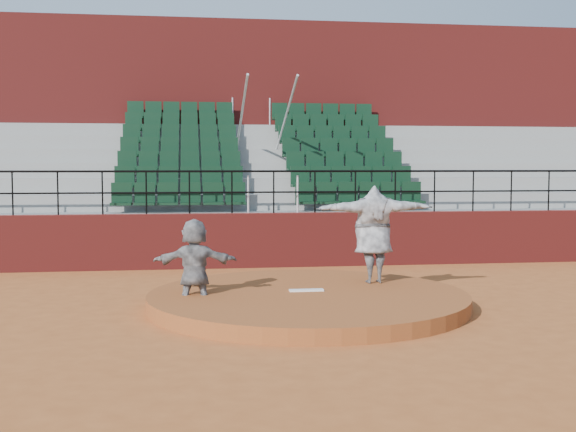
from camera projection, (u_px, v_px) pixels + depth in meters
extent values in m
plane|color=#AD5827|center=(308.00, 307.00, 12.43)|extent=(90.00, 90.00, 0.00)
cylinder|color=#954B21|center=(308.00, 300.00, 12.42)|extent=(5.50, 5.50, 0.25)
cube|color=white|center=(306.00, 290.00, 12.56)|extent=(0.60, 0.15, 0.03)
cube|color=maroon|center=(274.00, 240.00, 17.33)|extent=(24.00, 0.30, 1.30)
cylinder|color=black|center=(274.00, 171.00, 17.21)|extent=(24.00, 0.05, 0.05)
cylinder|color=black|center=(274.00, 192.00, 17.25)|extent=(24.00, 0.04, 0.04)
cylinder|color=black|center=(13.00, 193.00, 16.43)|extent=(0.04, 0.04, 1.00)
cylinder|color=black|center=(58.00, 193.00, 16.56)|extent=(0.04, 0.04, 1.00)
cylinder|color=black|center=(102.00, 193.00, 16.70)|extent=(0.04, 0.04, 1.00)
cylinder|color=black|center=(146.00, 193.00, 16.84)|extent=(0.04, 0.04, 1.00)
cylinder|color=black|center=(189.00, 193.00, 16.97)|extent=(0.04, 0.04, 1.00)
cylinder|color=black|center=(232.00, 192.00, 17.11)|extent=(0.04, 0.04, 1.00)
cylinder|color=black|center=(274.00, 192.00, 17.25)|extent=(0.04, 0.04, 1.00)
cylinder|color=black|center=(315.00, 192.00, 17.38)|extent=(0.04, 0.04, 1.00)
cylinder|color=black|center=(355.00, 192.00, 17.52)|extent=(0.04, 0.04, 1.00)
cylinder|color=black|center=(395.00, 192.00, 17.66)|extent=(0.04, 0.04, 1.00)
cylinder|color=black|center=(434.00, 191.00, 17.79)|extent=(0.04, 0.04, 1.00)
cylinder|color=black|center=(473.00, 191.00, 17.93)|extent=(0.04, 0.04, 1.00)
cylinder|color=black|center=(511.00, 191.00, 18.07)|extent=(0.04, 0.04, 1.00)
cylinder|color=black|center=(549.00, 191.00, 18.20)|extent=(0.04, 0.04, 1.00)
cube|color=gray|center=(271.00, 238.00, 17.90)|extent=(24.00, 0.85, 1.30)
cube|color=black|center=(179.00, 197.00, 17.53)|extent=(3.30, 0.48, 0.72)
cube|color=black|center=(360.00, 196.00, 18.14)|extent=(3.30, 0.48, 0.72)
cube|color=gray|center=(267.00, 227.00, 18.72)|extent=(24.00, 0.85, 1.70)
cube|color=black|center=(179.00, 180.00, 18.34)|extent=(3.30, 0.48, 0.72)
cube|color=black|center=(352.00, 180.00, 18.95)|extent=(3.30, 0.48, 0.72)
cube|color=gray|center=(264.00, 217.00, 19.55)|extent=(24.00, 0.85, 2.10)
cube|color=black|center=(180.00, 165.00, 19.15)|extent=(3.30, 0.48, 0.72)
cube|color=black|center=(345.00, 165.00, 19.77)|extent=(3.30, 0.48, 0.72)
cube|color=gray|center=(261.00, 208.00, 20.37)|extent=(24.00, 0.85, 2.50)
cube|color=black|center=(180.00, 150.00, 19.96)|extent=(3.30, 0.48, 0.72)
cube|color=black|center=(339.00, 151.00, 20.58)|extent=(3.30, 0.48, 0.72)
cube|color=gray|center=(258.00, 199.00, 21.20)|extent=(24.00, 0.85, 2.90)
cube|color=black|center=(180.00, 137.00, 20.78)|extent=(3.30, 0.48, 0.72)
cube|color=black|center=(333.00, 138.00, 21.39)|extent=(3.30, 0.48, 0.72)
cube|color=gray|center=(255.00, 191.00, 22.03)|extent=(24.00, 0.85, 3.30)
cube|color=black|center=(180.00, 125.00, 21.59)|extent=(3.30, 0.48, 0.72)
cube|color=black|center=(328.00, 126.00, 22.20)|extent=(3.30, 0.48, 0.72)
cube|color=gray|center=(253.00, 184.00, 22.85)|extent=(24.00, 0.85, 3.70)
cube|color=black|center=(180.00, 113.00, 22.40)|extent=(3.30, 0.48, 0.72)
cube|color=black|center=(323.00, 115.00, 23.01)|extent=(3.30, 0.48, 0.72)
cylinder|color=silver|center=(239.00, 131.00, 20.14)|extent=(0.06, 5.97, 2.46)
cylinder|color=silver|center=(282.00, 131.00, 20.31)|extent=(0.06, 5.97, 2.46)
cube|color=maroon|center=(248.00, 133.00, 24.64)|extent=(24.00, 3.00, 7.10)
imported|color=black|center=(373.00, 234.00, 13.42)|extent=(2.26, 0.71, 1.81)
imported|color=black|center=(195.00, 264.00, 12.19)|extent=(1.46, 0.54, 1.54)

